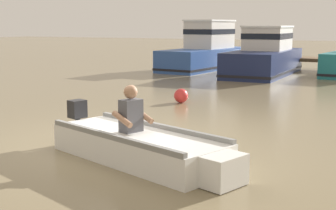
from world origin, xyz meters
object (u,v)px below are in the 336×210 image
(mooring_buoy, at_px, (181,96))
(rowboat_with_person, at_px, (140,146))
(moored_boat_blue, at_px, (206,51))
(moored_boat_navy, at_px, (265,56))

(mooring_buoy, bearing_deg, rowboat_with_person, -70.23)
(moored_boat_blue, height_order, mooring_buoy, moored_boat_blue)
(rowboat_with_person, xyz_separation_m, mooring_buoy, (-1.94, 5.40, -0.05))
(moored_boat_navy, xyz_separation_m, mooring_buoy, (0.13, -8.43, -0.59))
(rowboat_with_person, bearing_deg, moored_boat_navy, 98.52)
(moored_boat_blue, relative_size, mooring_buoy, 15.65)
(moored_boat_blue, bearing_deg, rowboat_with_person, -70.46)
(moored_boat_blue, bearing_deg, moored_boat_navy, -21.43)
(rowboat_with_person, height_order, moored_boat_navy, moored_boat_navy)
(moored_boat_blue, height_order, moored_boat_navy, moored_boat_blue)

